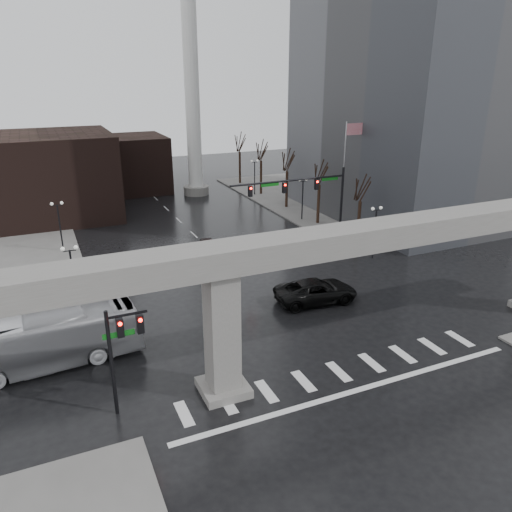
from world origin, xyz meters
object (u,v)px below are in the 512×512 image
(city_bus, at_px, (36,343))
(signal_mast_arm, at_px, (309,193))
(pickup_truck, at_px, (316,291))
(far_car, at_px, (209,247))

(city_bus, bearing_deg, signal_mast_arm, -67.91)
(signal_mast_arm, height_order, pickup_truck, signal_mast_arm)
(city_bus, relative_size, far_car, 3.07)
(signal_mast_arm, xyz_separation_m, pickup_truck, (-5.35, -10.86, -4.93))
(signal_mast_arm, height_order, far_car, signal_mast_arm)
(far_car, bearing_deg, signal_mast_arm, -6.61)
(signal_mast_arm, height_order, city_bus, signal_mast_arm)
(signal_mast_arm, distance_m, far_car, 11.08)
(pickup_truck, distance_m, far_car, 14.22)
(pickup_truck, relative_size, far_car, 1.61)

